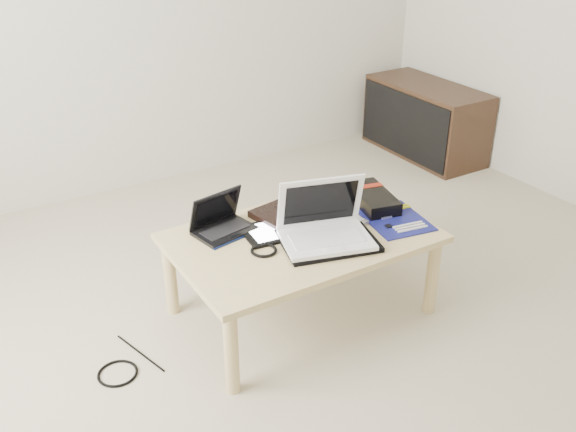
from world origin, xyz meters
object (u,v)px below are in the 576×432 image
coffee_table (302,245)px  white_laptop (324,227)px  media_cabinet (425,120)px  gpu_box (372,199)px  netbook (222,223)px

coffee_table → white_laptop: bearing=-65.3°
media_cabinet → white_laptop: bearing=-143.6°
coffee_table → gpu_box: bearing=9.3°
coffee_table → media_cabinet: media_cabinet is taller
media_cabinet → gpu_box: bearing=-140.5°
netbook → gpu_box: bearing=-10.8°
gpu_box → coffee_table: bearing=-170.7°
media_cabinet → white_laptop: 2.16m
netbook → white_laptop: size_ratio=0.66×
media_cabinet → coffee_table: bearing=-146.5°
media_cabinet → netbook: 2.27m
netbook → gpu_box: 0.72m
media_cabinet → white_laptop: size_ratio=2.14×
netbook → white_laptop: bearing=-43.4°
coffee_table → media_cabinet: (1.77, 1.17, -0.10)m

